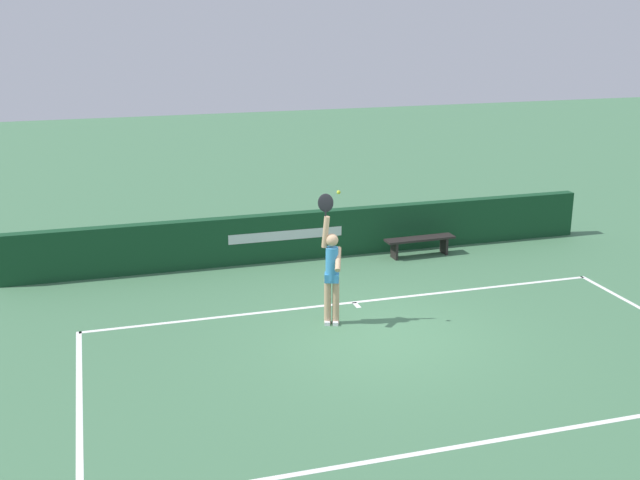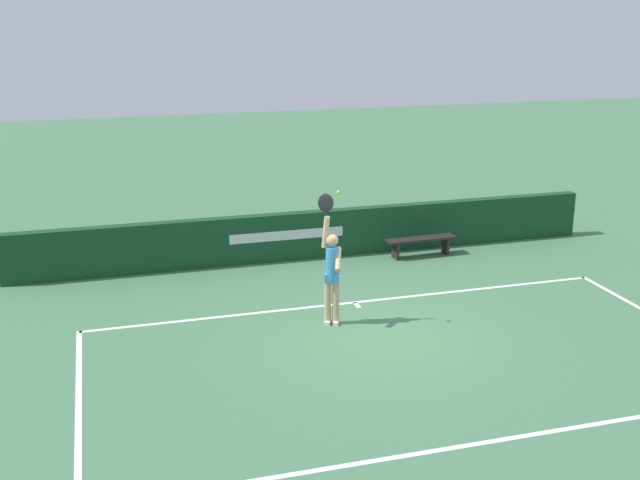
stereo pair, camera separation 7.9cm
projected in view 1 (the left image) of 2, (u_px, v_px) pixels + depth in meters
name	position (u px, v px, depth m)	size (l,w,h in m)	color
ground_plane	(385.00, 335.00, 14.10)	(60.00, 60.00, 0.00)	#457650
court_lines	(406.00, 359.00, 13.17)	(10.64, 5.52, 0.00)	white
back_wall	(312.00, 234.00, 18.27)	(13.74, 0.28, 1.11)	#133F22
tennis_player	(332.00, 271.00, 14.32)	(0.47, 0.50, 2.49)	tan
tennis_ball	(339.00, 192.00, 13.78)	(0.07, 0.07, 0.07)	#CFE032
courtside_bench_near	(420.00, 242.00, 18.41)	(1.71, 0.42, 0.45)	black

